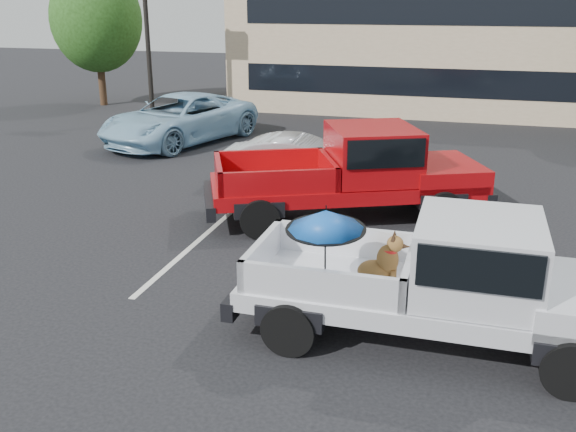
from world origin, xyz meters
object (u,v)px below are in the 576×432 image
(silver_sedan, at_px, (300,163))
(blue_suv, at_px, (179,119))
(tree_left, at_px, (96,19))
(tree_back, at_px, (569,3))
(red_pickup, at_px, (364,169))
(silver_pickup, at_px, (458,276))

(silver_sedan, bearing_deg, blue_suv, 49.23)
(tree_left, bearing_deg, tree_back, 19.29)
(tree_left, height_order, red_pickup, tree_left)
(red_pickup, bearing_deg, tree_back, 48.47)
(tree_left, bearing_deg, red_pickup, -41.50)
(silver_sedan, bearing_deg, red_pickup, -136.33)
(tree_left, relative_size, blue_suv, 1.04)
(silver_sedan, relative_size, blue_suv, 0.70)
(silver_sedan, bearing_deg, tree_left, 46.21)
(silver_pickup, distance_m, red_pickup, 5.62)
(red_pickup, distance_m, blue_suv, 9.36)
(red_pickup, xyz_separation_m, blue_suv, (-7.20, 5.97, -0.31))
(tree_left, relative_size, red_pickup, 0.93)
(tree_left, distance_m, red_pickup, 18.79)
(tree_left, height_order, tree_back, tree_back)
(silver_pickup, bearing_deg, blue_suv, 130.57)
(tree_back, bearing_deg, red_pickup, -107.41)
(tree_left, distance_m, tree_back, 21.20)
(tree_back, xyz_separation_m, blue_suv, (-13.26, -13.36, -3.61))
(silver_pickup, relative_size, silver_sedan, 1.42)
(silver_sedan, bearing_deg, tree_back, -27.17)
(red_pickup, height_order, blue_suv, red_pickup)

